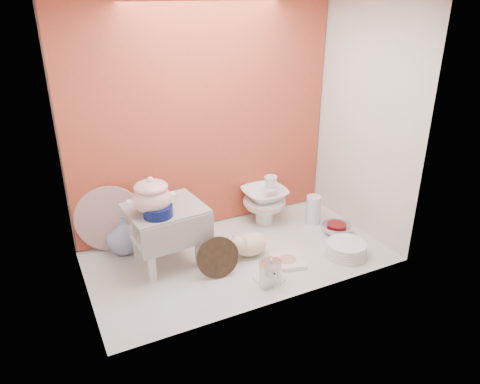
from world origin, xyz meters
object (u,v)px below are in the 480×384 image
object	(u,v)px
dinner_plate_stack	(346,249)
porcelain_tower	(264,200)
step_stool	(167,235)
gold_rim_teacup	(270,268)
mantel_clock	(271,272)
floral_platter	(110,219)
crystal_bowl	(336,229)
blue_white_vase	(124,235)
plush_pig	(251,244)
soup_tureen	(152,195)

from	to	relation	value
dinner_plate_stack	porcelain_tower	size ratio (longest dim) A/B	0.76
step_stool	gold_rim_teacup	size ratio (longest dim) A/B	3.41
mantel_clock	porcelain_tower	xyz separation A→B (m)	(0.34, 0.68, 0.08)
floral_platter	porcelain_tower	world-z (taller)	floral_platter
dinner_plate_stack	porcelain_tower	xyz separation A→B (m)	(-0.24, 0.62, 0.13)
crystal_bowl	blue_white_vase	bearing A→B (deg)	163.24
mantel_clock	plush_pig	xyz separation A→B (m)	(0.05, 0.33, -0.01)
step_stool	crystal_bowl	world-z (taller)	step_stool
blue_white_vase	floral_platter	bearing A→B (deg)	136.42
floral_platter	gold_rim_teacup	distance (m)	1.04
gold_rim_teacup	porcelain_tower	world-z (taller)	porcelain_tower
blue_white_vase	porcelain_tower	size ratio (longest dim) A/B	0.67
dinner_plate_stack	porcelain_tower	world-z (taller)	porcelain_tower
floral_platter	plush_pig	distance (m)	0.88
step_stool	porcelain_tower	bearing A→B (deg)	9.89
floral_platter	blue_white_vase	bearing A→B (deg)	-43.58
plush_pig	dinner_plate_stack	distance (m)	0.59
soup_tureen	gold_rim_teacup	size ratio (longest dim) A/B	2.05
floral_platter	crystal_bowl	size ratio (longest dim) A/B	2.12
gold_rim_teacup	crystal_bowl	bearing A→B (deg)	21.02
mantel_clock	crystal_bowl	size ratio (longest dim) A/B	0.88
blue_white_vase	mantel_clock	distance (m)	0.96
plush_pig	dinner_plate_stack	world-z (taller)	plush_pig
blue_white_vase	gold_rim_teacup	distance (m)	0.94
gold_rim_teacup	porcelain_tower	xyz separation A→B (m)	(0.31, 0.62, 0.11)
crystal_bowl	gold_rim_teacup	bearing A→B (deg)	-158.98
gold_rim_teacup	porcelain_tower	size ratio (longest dim) A/B	0.37
mantel_clock	blue_white_vase	bearing A→B (deg)	121.75
soup_tureen	porcelain_tower	distance (m)	0.95
dinner_plate_stack	mantel_clock	bearing A→B (deg)	-173.28
floral_platter	mantel_clock	size ratio (longest dim) A/B	2.41
blue_white_vase	plush_pig	bearing A→B (deg)	-30.07
gold_rim_teacup	plush_pig	bearing A→B (deg)	86.61
gold_rim_teacup	soup_tureen	bearing A→B (deg)	146.71
mantel_clock	dinner_plate_stack	bearing A→B (deg)	-2.52
step_stool	soup_tureen	size ratio (longest dim) A/B	1.67
soup_tureen	plush_pig	bearing A→B (deg)	-9.79
step_stool	blue_white_vase	size ratio (longest dim) A/B	1.86
plush_pig	crystal_bowl	bearing A→B (deg)	7.12
step_stool	soup_tureen	distance (m)	0.31
floral_platter	plush_pig	size ratio (longest dim) A/B	1.60
floral_platter	crystal_bowl	bearing A→B (deg)	-18.31
crystal_bowl	soup_tureen	bearing A→B (deg)	175.11
step_stool	mantel_clock	xyz separation A→B (m)	(0.43, -0.48, -0.10)
blue_white_vase	porcelain_tower	bearing A→B (deg)	-2.49
blue_white_vase	plush_pig	distance (m)	0.79
gold_rim_teacup	crystal_bowl	world-z (taller)	gold_rim_teacup
dinner_plate_stack	crystal_bowl	size ratio (longest dim) A/B	1.30
blue_white_vase	crystal_bowl	world-z (taller)	blue_white_vase
step_stool	plush_pig	size ratio (longest dim) A/B	1.61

